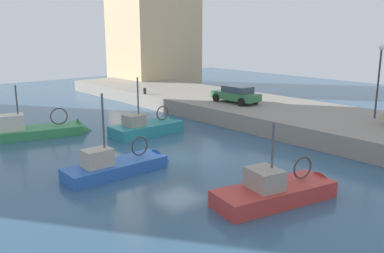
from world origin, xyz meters
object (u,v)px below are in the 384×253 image
at_px(fishing_boat_blue, 122,170).
at_px(fishing_boat_red, 281,198).
at_px(fishing_boat_teal, 151,132).
at_px(parked_car_green, 236,94).
at_px(fishing_boat_green, 39,134).
at_px(mooring_bollard_mid, 145,91).
at_px(quay_streetlamp, 380,69).

relative_size(fishing_boat_blue, fishing_boat_red, 0.94).
relative_size(fishing_boat_teal, parked_car_green, 1.38).
height_order(fishing_boat_green, mooring_bollard_mid, fishing_boat_green).
xyz_separation_m(fishing_boat_green, quay_streetlamp, (17.14, -14.50, 4.33)).
xyz_separation_m(fishing_boat_blue, quay_streetlamp, (16.71, -4.66, 4.34)).
relative_size(fishing_boat_red, parked_car_green, 1.52).
distance_m(fishing_boat_blue, fishing_boat_red, 7.99).
height_order(fishing_boat_blue, mooring_bollard_mid, fishing_boat_blue).
relative_size(fishing_boat_blue, fishing_boat_green, 0.82).
bearing_deg(fishing_boat_teal, quay_streetlamp, -42.69).
bearing_deg(fishing_boat_green, fishing_boat_blue, -87.49).
relative_size(fishing_boat_blue, fishing_boat_teal, 1.04).
height_order(mooring_bollard_mid, quay_streetlamp, quay_streetlamp).
relative_size(fishing_boat_green, parked_car_green, 1.75).
bearing_deg(fishing_boat_blue, parked_car_green, 21.40).
bearing_deg(fishing_boat_blue, fishing_boat_red, -66.02).
bearing_deg(parked_car_green, mooring_bollard_mid, 108.88).
xyz_separation_m(fishing_boat_green, parked_car_green, (14.46, -4.35, 1.77)).
relative_size(mooring_bollard_mid, quay_streetlamp, 0.11).
bearing_deg(quay_streetlamp, fishing_boat_blue, 164.43).
bearing_deg(fishing_boat_green, fishing_boat_red, -77.89).
bearing_deg(fishing_boat_green, parked_car_green, -16.75).
distance_m(fishing_boat_blue, fishing_boat_teal, 7.92).
bearing_deg(mooring_bollard_mid, fishing_boat_teal, -122.06).
bearing_deg(fishing_boat_blue, quay_streetlamp, -15.57).
relative_size(parked_car_green, quay_streetlamp, 0.86).
distance_m(fishing_boat_red, mooring_bollard_mid, 22.88).
height_order(fishing_boat_blue, fishing_boat_green, fishing_boat_blue).
distance_m(fishing_boat_red, fishing_boat_green, 17.54).
distance_m(fishing_boat_teal, parked_car_green, 8.56).
relative_size(fishing_boat_red, fishing_boat_teal, 1.10).
bearing_deg(fishing_boat_blue, mooring_bollard_mid, 52.01).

